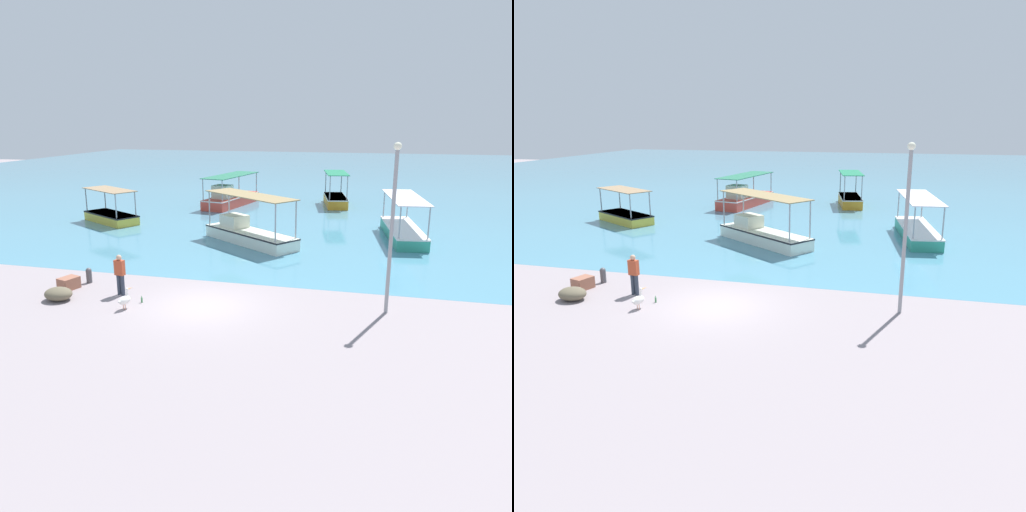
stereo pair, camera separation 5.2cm
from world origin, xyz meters
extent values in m
plane|color=gray|center=(0.00, 0.00, 0.00)|extent=(120.00, 120.00, 0.00)
cube|color=teal|center=(0.00, 48.00, 0.00)|extent=(110.00, 90.00, 0.00)
cube|color=#D24336|center=(-5.64, 22.52, 0.41)|extent=(3.17, 6.96, 0.80)
cube|color=silver|center=(-5.64, 22.52, 0.77)|extent=(3.22, 7.01, 0.08)
cylinder|color=#99999E|center=(-5.90, 25.73, 1.64)|extent=(0.08, 0.08, 1.66)
cylinder|color=#99999E|center=(-4.22, 25.41, 1.64)|extent=(0.08, 0.08, 1.66)
cylinder|color=#99999E|center=(-7.06, 19.62, 1.64)|extent=(0.08, 0.08, 1.66)
cylinder|color=#99999E|center=(-5.38, 19.30, 1.64)|extent=(0.08, 0.08, 1.66)
cube|color=#246A4E|center=(-5.64, 22.52, 2.49)|extent=(3.23, 6.78, 0.05)
cube|color=beige|center=(-5.92, 21.03, 1.33)|extent=(1.58, 1.50, 1.06)
cube|color=white|center=(-0.80, 10.25, 0.36)|extent=(6.24, 5.17, 0.70)
cube|color=black|center=(-0.80, 10.25, 0.67)|extent=(6.29, 5.23, 0.08)
cylinder|color=#99999E|center=(2.05, 9.11, 1.73)|extent=(0.08, 0.08, 2.06)
cylinder|color=#99999E|center=(1.18, 7.91, 1.73)|extent=(0.08, 0.08, 2.06)
cylinder|color=#99999E|center=(-2.77, 12.59, 1.73)|extent=(0.08, 0.08, 2.06)
cylinder|color=#99999E|center=(-3.64, 11.39, 1.73)|extent=(0.08, 0.08, 2.06)
cube|color=#917B51|center=(-0.80, 10.25, 2.79)|extent=(6.13, 5.14, 0.05)
cube|color=beige|center=(-1.97, 11.10, 1.08)|extent=(1.84, 1.79, 0.75)
cube|color=teal|center=(7.80, 13.66, 0.36)|extent=(2.65, 7.00, 0.70)
cube|color=silver|center=(7.80, 13.66, 0.67)|extent=(2.70, 7.04, 0.08)
cylinder|color=#99999E|center=(6.63, 16.69, 1.58)|extent=(0.08, 0.08, 1.75)
cylinder|color=#99999E|center=(8.13, 16.89, 1.58)|extent=(0.08, 0.08, 1.75)
cylinder|color=#99999E|center=(7.47, 10.43, 1.58)|extent=(0.08, 0.08, 1.75)
cylinder|color=#99999E|center=(8.98, 10.63, 1.58)|extent=(0.08, 0.08, 1.75)
cube|color=silver|center=(7.80, 13.66, 2.48)|extent=(2.73, 6.81, 0.05)
cube|color=orange|center=(2.74, 24.63, 0.39)|extent=(2.46, 5.02, 0.78)
cube|color=silver|center=(2.74, 24.63, 0.74)|extent=(2.51, 5.07, 0.08)
cylinder|color=#99999E|center=(3.81, 22.64, 1.73)|extent=(0.08, 0.08, 1.89)
cylinder|color=#99999E|center=(2.48, 22.39, 1.73)|extent=(0.08, 0.08, 1.89)
cylinder|color=#99999E|center=(3.00, 26.88, 1.73)|extent=(0.08, 0.08, 1.89)
cylinder|color=#99999E|center=(1.68, 26.63, 1.73)|extent=(0.08, 0.08, 1.89)
cube|color=#1A6F4B|center=(2.74, 24.63, 2.70)|extent=(2.52, 4.85, 0.05)
cube|color=gold|center=(-11.70, 13.72, 0.32)|extent=(4.75, 3.75, 0.63)
cube|color=black|center=(-11.70, 13.72, 0.60)|extent=(4.81, 3.81, 0.08)
cylinder|color=#99999E|center=(-9.60, 13.33, 1.45)|extent=(0.08, 0.08, 1.62)
cylinder|color=#99999E|center=(-10.34, 12.07, 1.45)|extent=(0.08, 0.08, 1.62)
cylinder|color=#99999E|center=(-13.06, 15.37, 1.45)|extent=(0.08, 0.08, 1.62)
cylinder|color=#99999E|center=(-13.80, 14.11, 1.45)|extent=(0.08, 0.08, 1.62)
cube|color=#937857|center=(-11.70, 13.72, 2.29)|extent=(4.63, 3.74, 0.05)
cylinder|color=#E0997A|center=(-2.80, -1.00, 0.11)|extent=(0.03, 0.03, 0.22)
cylinder|color=#E0997A|center=(-2.70, -1.03, 0.11)|extent=(0.03, 0.03, 0.22)
ellipsoid|color=white|center=(-2.74, -0.98, 0.36)|extent=(0.43, 0.62, 0.32)
ellipsoid|color=white|center=(-2.81, -1.22, 0.38)|extent=(0.16, 0.19, 0.10)
cylinder|color=white|center=(-2.69, -0.83, 0.58)|extent=(0.07, 0.07, 0.26)
sphere|color=white|center=(-2.69, -0.83, 0.74)|extent=(0.11, 0.11, 0.11)
cone|color=#E5933F|center=(-2.65, -0.68, 0.73)|extent=(0.14, 0.30, 0.06)
cylinder|color=gray|center=(6.83, 1.05, 2.97)|extent=(0.14, 0.14, 5.94)
sphere|color=#EAEACC|center=(6.83, 1.05, 6.05)|extent=(0.28, 0.28, 0.28)
cylinder|color=#47474C|center=(-5.81, 1.52, 0.26)|extent=(0.25, 0.25, 0.51)
sphere|color=#4C4C51|center=(-5.81, 1.52, 0.55)|extent=(0.26, 0.26, 0.26)
cylinder|color=#2D3645|center=(-3.57, 0.42, 0.42)|extent=(0.16, 0.16, 0.85)
cylinder|color=#2D3645|center=(-3.75, 0.44, 0.42)|extent=(0.16, 0.16, 0.85)
cube|color=#B24529|center=(-3.66, 0.43, 1.16)|extent=(0.42, 0.27, 0.62)
sphere|color=tan|center=(-3.66, 0.43, 1.58)|extent=(0.22, 0.22, 0.22)
ellipsoid|color=brown|center=(-5.77, -0.74, 0.26)|extent=(1.11, 0.95, 0.52)
cube|color=#985D47|center=(-6.18, 0.56, 0.25)|extent=(0.78, 0.92, 0.51)
cylinder|color=#3F7F4C|center=(-2.44, -0.19, 0.10)|extent=(0.07, 0.07, 0.20)
cylinder|color=#3F7F4C|center=(-2.44, -0.19, 0.24)|extent=(0.03, 0.03, 0.07)
camera|label=1|loc=(6.37, -16.91, 6.94)|focal=35.00mm
camera|label=2|loc=(6.42, -16.89, 6.94)|focal=35.00mm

